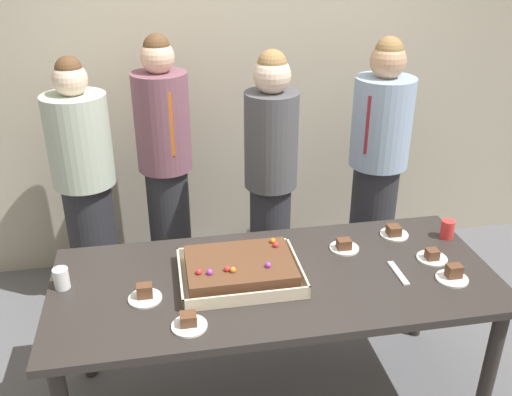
{
  "coord_description": "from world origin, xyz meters",
  "views": [
    {
      "loc": [
        -0.49,
        -2.16,
        2.26
      ],
      "look_at": [
        -0.07,
        0.15,
        1.12
      ],
      "focal_mm": 39.23,
      "sensor_mm": 36.0,
      "label": 1
    }
  ],
  "objects_px": {
    "plated_slice_far_left": "(453,275)",
    "person_serving_front": "(377,165)",
    "plated_slice_near_right": "(145,295)",
    "person_striped_tie_right": "(271,184)",
    "plated_slice_center_back": "(394,232)",
    "plated_slice_near_left": "(432,257)",
    "party_table": "(275,291)",
    "plated_slice_center_front": "(189,323)",
    "person_far_right_suit": "(85,184)",
    "cake_server_utensil": "(398,273)",
    "person_green_shirt_behind": "(166,167)",
    "drink_cup_nearest": "(61,278)",
    "sheet_cake": "(240,270)",
    "plated_slice_far_right": "(344,246)",
    "drink_cup_middle": "(447,229)"
  },
  "relations": [
    {
      "from": "drink_cup_middle",
      "to": "person_striped_tie_right",
      "type": "xyz_separation_m",
      "value": [
        -0.83,
        0.6,
        0.06
      ]
    },
    {
      "from": "sheet_cake",
      "to": "plated_slice_far_right",
      "type": "distance_m",
      "value": 0.59
    },
    {
      "from": "plated_slice_center_back",
      "to": "plated_slice_center_front",
      "type": "bearing_deg",
      "value": -153.76
    },
    {
      "from": "person_serving_front",
      "to": "person_green_shirt_behind",
      "type": "bearing_deg",
      "value": -48.95
    },
    {
      "from": "plated_slice_center_front",
      "to": "person_green_shirt_behind",
      "type": "bearing_deg",
      "value": 91.37
    },
    {
      "from": "plated_slice_far_left",
      "to": "person_striped_tie_right",
      "type": "bearing_deg",
      "value": 124.73
    },
    {
      "from": "plated_slice_near_right",
      "to": "plated_slice_center_front",
      "type": "xyz_separation_m",
      "value": [
        0.18,
        -0.23,
        -0.0
      ]
    },
    {
      "from": "person_serving_front",
      "to": "person_green_shirt_behind",
      "type": "xyz_separation_m",
      "value": [
        -1.36,
        0.15,
        0.03
      ]
    },
    {
      "from": "plated_slice_far_left",
      "to": "person_serving_front",
      "type": "relative_size",
      "value": 0.09
    },
    {
      "from": "person_serving_front",
      "to": "plated_slice_center_back",
      "type": "bearing_deg",
      "value": 32.95
    },
    {
      "from": "plated_slice_far_left",
      "to": "person_serving_front",
      "type": "bearing_deg",
      "value": 86.17
    },
    {
      "from": "party_table",
      "to": "plated_slice_near_right",
      "type": "height_order",
      "value": "plated_slice_near_right"
    },
    {
      "from": "sheet_cake",
      "to": "plated_slice_far_left",
      "type": "distance_m",
      "value": 1.0
    },
    {
      "from": "plated_slice_far_left",
      "to": "drink_cup_nearest",
      "type": "relative_size",
      "value": 1.5
    },
    {
      "from": "sheet_cake",
      "to": "person_serving_front",
      "type": "distance_m",
      "value": 1.44
    },
    {
      "from": "plated_slice_center_front",
      "to": "plated_slice_center_back",
      "type": "relative_size",
      "value": 1.0
    },
    {
      "from": "plated_slice_center_front",
      "to": "person_striped_tie_right",
      "type": "relative_size",
      "value": 0.09
    },
    {
      "from": "plated_slice_far_right",
      "to": "person_green_shirt_behind",
      "type": "relative_size",
      "value": 0.09
    },
    {
      "from": "plated_slice_center_front",
      "to": "person_far_right_suit",
      "type": "distance_m",
      "value": 1.52
    },
    {
      "from": "party_table",
      "to": "plated_slice_center_front",
      "type": "xyz_separation_m",
      "value": [
        -0.43,
        -0.29,
        0.1
      ]
    },
    {
      "from": "person_far_right_suit",
      "to": "party_table",
      "type": "bearing_deg",
      "value": 4.62
    },
    {
      "from": "person_serving_front",
      "to": "plated_slice_far_left",
      "type": "bearing_deg",
      "value": 43.42
    },
    {
      "from": "drink_cup_middle",
      "to": "person_green_shirt_behind",
      "type": "distance_m",
      "value": 1.72
    },
    {
      "from": "plated_slice_center_back",
      "to": "plated_slice_near_left",
      "type": "bearing_deg",
      "value": -70.69
    },
    {
      "from": "plated_slice_center_back",
      "to": "person_far_right_suit",
      "type": "bearing_deg",
      "value": 152.58
    },
    {
      "from": "plated_slice_center_back",
      "to": "person_green_shirt_behind",
      "type": "height_order",
      "value": "person_green_shirt_behind"
    },
    {
      "from": "plated_slice_near_right",
      "to": "drink_cup_nearest",
      "type": "height_order",
      "value": "drink_cup_nearest"
    },
    {
      "from": "plated_slice_far_right",
      "to": "person_striped_tie_right",
      "type": "height_order",
      "value": "person_striped_tie_right"
    },
    {
      "from": "party_table",
      "to": "plated_slice_center_front",
      "type": "relative_size",
      "value": 13.95
    },
    {
      "from": "drink_cup_nearest",
      "to": "sheet_cake",
      "type": "bearing_deg",
      "value": -4.8
    },
    {
      "from": "plated_slice_near_right",
      "to": "person_striped_tie_right",
      "type": "relative_size",
      "value": 0.09
    },
    {
      "from": "cake_server_utensil",
      "to": "person_green_shirt_behind",
      "type": "distance_m",
      "value": 1.62
    },
    {
      "from": "plated_slice_center_back",
      "to": "cake_server_utensil",
      "type": "distance_m",
      "value": 0.37
    },
    {
      "from": "party_table",
      "to": "person_striped_tie_right",
      "type": "xyz_separation_m",
      "value": [
        0.14,
        0.8,
        0.19
      ]
    },
    {
      "from": "plated_slice_near_right",
      "to": "drink_cup_nearest",
      "type": "bearing_deg",
      "value": 157.24
    },
    {
      "from": "plated_slice_near_right",
      "to": "person_far_right_suit",
      "type": "bearing_deg",
      "value": 106.55
    },
    {
      "from": "plated_slice_near_left",
      "to": "plated_slice_far_left",
      "type": "xyz_separation_m",
      "value": [
        0.02,
        -0.18,
        0.01
      ]
    },
    {
      "from": "plated_slice_near_right",
      "to": "person_green_shirt_behind",
      "type": "distance_m",
      "value": 1.23
    },
    {
      "from": "drink_cup_middle",
      "to": "person_green_shirt_behind",
      "type": "relative_size",
      "value": 0.06
    },
    {
      "from": "party_table",
      "to": "plated_slice_center_front",
      "type": "height_order",
      "value": "plated_slice_center_front"
    },
    {
      "from": "plated_slice_near_right",
      "to": "person_striped_tie_right",
      "type": "xyz_separation_m",
      "value": [
        0.75,
        0.87,
        0.09
      ]
    },
    {
      "from": "plated_slice_near_left",
      "to": "plated_slice_near_right",
      "type": "height_order",
      "value": "plated_slice_near_right"
    },
    {
      "from": "plated_slice_near_left",
      "to": "plated_slice_far_left",
      "type": "distance_m",
      "value": 0.18
    },
    {
      "from": "cake_server_utensil",
      "to": "person_green_shirt_behind",
      "type": "relative_size",
      "value": 0.12
    },
    {
      "from": "person_striped_tie_right",
      "to": "person_serving_front",
      "type": "bearing_deg",
      "value": 126.44
    },
    {
      "from": "person_far_right_suit",
      "to": "plated_slice_center_back",
      "type": "bearing_deg",
      "value": 26.9
    },
    {
      "from": "sheet_cake",
      "to": "plated_slice_near_right",
      "type": "xyz_separation_m",
      "value": [
        -0.44,
        -0.09,
        -0.02
      ]
    },
    {
      "from": "person_green_shirt_behind",
      "to": "person_far_right_suit",
      "type": "height_order",
      "value": "person_green_shirt_behind"
    },
    {
      "from": "sheet_cake",
      "to": "person_serving_front",
      "type": "height_order",
      "value": "person_serving_front"
    },
    {
      "from": "plated_slice_center_back",
      "to": "party_table",
      "type": "bearing_deg",
      "value": -159.07
    }
  ]
}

